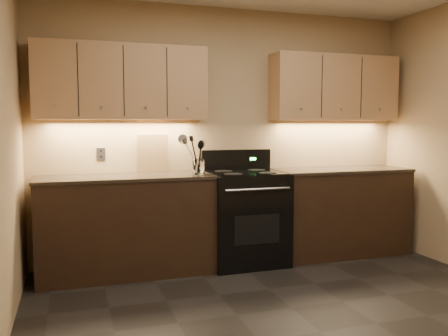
{
  "coord_description": "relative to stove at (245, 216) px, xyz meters",
  "views": [
    {
      "loc": [
        -1.58,
        -2.74,
        1.41
      ],
      "look_at": [
        -0.22,
        1.45,
        1.0
      ],
      "focal_mm": 38.0,
      "sensor_mm": 36.0,
      "label": 1
    }
  ],
  "objects": [
    {
      "name": "floor",
      "position": [
        -0.08,
        -1.68,
        -0.48
      ],
      "size": [
        4.0,
        4.0,
        0.0
      ],
      "primitive_type": "plane",
      "color": "black",
      "rests_on": "ground"
    },
    {
      "name": "wall_back",
      "position": [
        -0.08,
        0.32,
        0.82
      ],
      "size": [
        4.0,
        0.04,
        2.6
      ],
      "primitive_type": "cube",
      "color": "tan",
      "rests_on": "ground"
    },
    {
      "name": "counter_left",
      "position": [
        -1.18,
        0.02,
        -0.01
      ],
      "size": [
        1.62,
        0.62,
        0.93
      ],
      "color": "black",
      "rests_on": "ground"
    },
    {
      "name": "counter_right",
      "position": [
        1.1,
        0.02,
        -0.01
      ],
      "size": [
        1.46,
        0.62,
        0.93
      ],
      "color": "black",
      "rests_on": "ground"
    },
    {
      "name": "stove",
      "position": [
        0.0,
        0.0,
        0.0
      ],
      "size": [
        0.76,
        0.68,
        1.14
      ],
      "color": "black",
      "rests_on": "ground"
    },
    {
      "name": "upper_cab_left",
      "position": [
        -1.18,
        0.17,
        1.32
      ],
      "size": [
        1.6,
        0.3,
        0.7
      ],
      "primitive_type": "cube",
      "color": "#AA7D55",
      "rests_on": "wall_back"
    },
    {
      "name": "upper_cab_right",
      "position": [
        1.1,
        0.17,
        1.32
      ],
      "size": [
        1.44,
        0.3,
        0.7
      ],
      "primitive_type": "cube",
      "color": "#AA7D55",
      "rests_on": "wall_back"
    },
    {
      "name": "outlet_plate",
      "position": [
        -1.38,
        0.31,
        0.64
      ],
      "size": [
        0.08,
        0.01,
        0.12
      ],
      "primitive_type": "cube",
      "color": "#B2B5BA",
      "rests_on": "wall_back"
    },
    {
      "name": "utensil_crock",
      "position": [
        -0.5,
        -0.06,
        0.52
      ],
      "size": [
        0.13,
        0.13,
        0.14
      ],
      "color": "white",
      "rests_on": "counter_left"
    },
    {
      "name": "cutting_board",
      "position": [
        -0.88,
        0.28,
        0.64
      ],
      "size": [
        0.31,
        0.1,
        0.39
      ],
      "primitive_type": "cube",
      "rotation": [
        0.16,
        0.0,
        -0.05
      ],
      "color": "tan",
      "rests_on": "counter_left"
    },
    {
      "name": "wooden_spoon",
      "position": [
        -0.53,
        -0.08,
        0.62
      ],
      "size": [
        0.14,
        0.09,
        0.32
      ],
      "primitive_type": null,
      "rotation": [
        -0.06,
        0.26,
        0.12
      ],
      "color": "tan",
      "rests_on": "utensil_crock"
    },
    {
      "name": "black_spoon",
      "position": [
        -0.5,
        -0.05,
        0.62
      ],
      "size": [
        0.07,
        0.14,
        0.32
      ],
      "primitive_type": null,
      "rotation": [
        0.27,
        0.01,
        0.03
      ],
      "color": "black",
      "rests_on": "utensil_crock"
    },
    {
      "name": "black_turner",
      "position": [
        -0.5,
        -0.08,
        0.65
      ],
      "size": [
        0.17,
        0.18,
        0.38
      ],
      "primitive_type": null,
      "rotation": [
        -0.24,
        -0.07,
        0.43
      ],
      "color": "black",
      "rests_on": "utensil_crock"
    },
    {
      "name": "steel_spatula",
      "position": [
        -0.48,
        -0.05,
        0.65
      ],
      "size": [
        0.26,
        0.12,
        0.38
      ],
      "primitive_type": null,
      "rotation": [
        0.14,
        -0.45,
        -0.38
      ],
      "color": "silver",
      "rests_on": "utensil_crock"
    },
    {
      "name": "steel_skimmer",
      "position": [
        -0.47,
        -0.08,
        0.66
      ],
      "size": [
        0.27,
        0.18,
        0.4
      ],
      "primitive_type": null,
      "rotation": [
        -0.2,
        -0.49,
        -0.04
      ],
      "color": "silver",
      "rests_on": "utensil_crock"
    }
  ]
}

